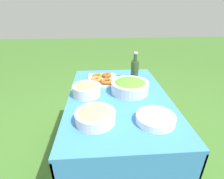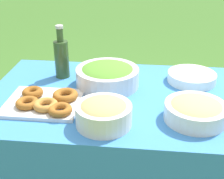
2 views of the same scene
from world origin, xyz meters
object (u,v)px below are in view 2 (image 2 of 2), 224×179
donut_platter (45,102)px  bread_bowl (104,112)px  salad_bowl (107,75)px  plate_stack (192,77)px  pasta_bowl (196,110)px  olive_oil_bottle (62,57)px

donut_platter → bread_bowl: (-0.28, 0.12, 0.03)m
salad_bowl → donut_platter: 0.34m
salad_bowl → plate_stack: salad_bowl is taller
pasta_bowl → donut_platter: (0.64, -0.05, -0.02)m
plate_stack → bread_bowl: size_ratio=1.10×
donut_platter → plate_stack: 0.75m
donut_platter → bread_bowl: bearing=156.2°
salad_bowl → bread_bowl: size_ratio=1.40×
pasta_bowl → bread_bowl: (0.37, 0.07, 0.01)m
salad_bowl → plate_stack: size_ratio=1.27×
salad_bowl → plate_stack: (-0.42, -0.09, -0.03)m
salad_bowl → donut_platter: salad_bowl is taller
pasta_bowl → plate_stack: 0.38m
salad_bowl → donut_platter: size_ratio=0.94×
olive_oil_bottle → donut_platter: bearing=90.5°
plate_stack → bread_bowl: bread_bowl is taller
plate_stack → olive_oil_bottle: olive_oil_bottle is taller
pasta_bowl → bread_bowl: bread_bowl is taller
bread_bowl → donut_platter: bearing=-23.8°
donut_platter → plate_stack: size_ratio=1.36×
donut_platter → bread_bowl: size_ratio=1.49×
salad_bowl → plate_stack: 0.44m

